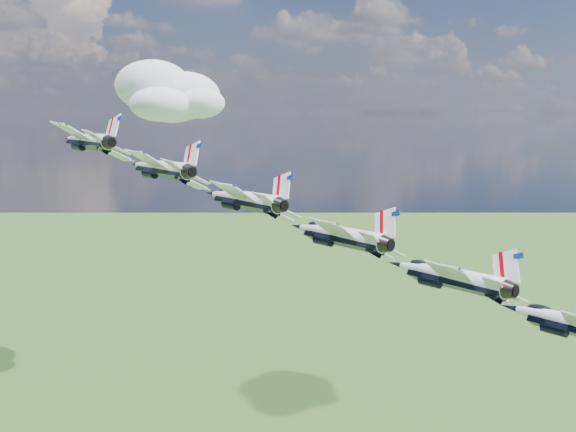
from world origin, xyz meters
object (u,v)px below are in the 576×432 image
object	(u,v)px
jet_4	(446,275)
jet_5	(574,323)
jet_2	(242,199)
jet_3	(337,234)
jet_1	(159,168)
jet_0	(86,140)

from	to	relation	value
jet_4	jet_5	distance (m)	13.90
jet_2	jet_3	size ratio (longest dim) A/B	1.00
jet_1	jet_5	bearing A→B (deg)	-67.98
jet_0	jet_5	distance (m)	69.49
jet_1	jet_2	world-z (taller)	jet_1
jet_0	jet_2	world-z (taller)	jet_0
jet_0	jet_1	distance (m)	13.90
jet_0	jet_1	bearing A→B (deg)	-67.98
jet_2	jet_3	world-z (taller)	jet_2
jet_3	jet_4	world-z (taller)	jet_3
jet_3	jet_4	bearing A→B (deg)	-67.98
jet_2	jet_1	bearing A→B (deg)	112.02
jet_0	jet_2	distance (m)	27.79
jet_0	jet_4	xyz separation A→B (m)	(37.97, -38.07, -14.11)
jet_1	jet_5	world-z (taller)	jet_1
jet_2	jet_3	bearing A→B (deg)	-67.98
jet_4	jet_5	xyz separation A→B (m)	(9.49, -9.52, -3.53)
jet_1	jet_2	distance (m)	13.90
jet_0	jet_1	xyz separation A→B (m)	(9.49, -9.52, -3.53)
jet_3	jet_1	bearing A→B (deg)	112.02
jet_3	jet_4	xyz separation A→B (m)	(9.49, -9.52, -3.53)
jet_0	jet_4	bearing A→B (deg)	-67.98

